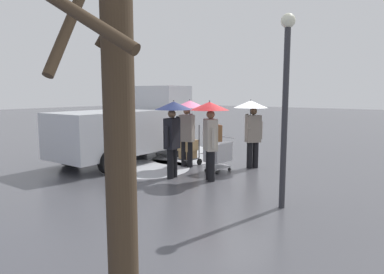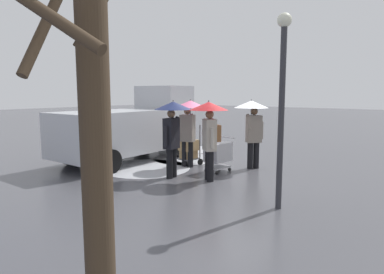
% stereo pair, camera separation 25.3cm
% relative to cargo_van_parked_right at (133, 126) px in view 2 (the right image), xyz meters
% --- Properties ---
extents(ground_plane, '(90.00, 90.00, 0.00)m').
position_rel_cargo_van_parked_right_xyz_m(ground_plane, '(-3.58, -0.61, -1.18)').
color(ground_plane, '#4C4C51').
extents(slush_patch_near_cluster, '(2.27, 2.27, 0.01)m').
position_rel_cargo_van_parked_right_xyz_m(slush_patch_near_cluster, '(-1.34, -1.23, -1.18)').
color(slush_patch_near_cluster, '#ADAFB5').
rests_on(slush_patch_near_cluster, ground).
extents(slush_patch_under_van, '(2.77, 2.77, 0.01)m').
position_rel_cargo_van_parked_right_xyz_m(slush_patch_under_van, '(-1.33, 0.69, -1.18)').
color(slush_patch_under_van, silver).
rests_on(slush_patch_under_van, ground).
extents(slush_patch_far_side, '(2.39, 2.39, 0.01)m').
position_rel_cargo_van_parked_right_xyz_m(slush_patch_far_side, '(0.01, -2.68, -1.18)').
color(slush_patch_far_side, silver).
rests_on(slush_patch_far_side, ground).
extents(cargo_van_parked_right, '(2.29, 5.39, 2.60)m').
position_rel_cargo_van_parked_right_xyz_m(cargo_van_parked_right, '(0.00, 0.00, 0.00)').
color(cargo_van_parked_right, '#B7BABF').
rests_on(cargo_van_parked_right, ground).
extents(shopping_cart_vendor, '(0.62, 0.86, 1.04)m').
position_rel_cargo_van_parked_right_xyz_m(shopping_cart_vendor, '(-3.37, -0.29, -0.61)').
color(shopping_cart_vendor, '#B2B2B7').
rests_on(shopping_cart_vendor, ground).
extents(hand_dolly_boxes, '(0.60, 0.76, 1.32)m').
position_rel_cargo_van_parked_right_xyz_m(hand_dolly_boxes, '(-2.11, -0.48, -0.66)').
color(hand_dolly_boxes, '#515156').
rests_on(hand_dolly_boxes, ground).
extents(pedestrian_pink_side, '(1.04, 1.04, 2.15)m').
position_rel_cargo_van_parked_right_xyz_m(pedestrian_pink_side, '(-3.95, -1.31, 0.41)').
color(pedestrian_pink_side, black).
rests_on(pedestrian_pink_side, ground).
extents(pedestrian_black_side, '(1.04, 1.04, 2.15)m').
position_rel_cargo_van_parked_right_xyz_m(pedestrian_black_side, '(-3.74, 0.67, 0.39)').
color(pedestrian_black_side, black).
rests_on(pedestrian_black_side, ground).
extents(pedestrian_white_side, '(1.04, 1.04, 2.15)m').
position_rel_cargo_van_parked_right_xyz_m(pedestrian_white_side, '(-2.76, 1.05, 0.41)').
color(pedestrian_white_side, black).
rests_on(pedestrian_white_side, ground).
extents(pedestrian_far_side, '(1.04, 1.04, 2.15)m').
position_rel_cargo_van_parked_right_xyz_m(pedestrian_far_side, '(-2.28, -0.27, 0.41)').
color(pedestrian_far_side, black).
rests_on(pedestrian_far_side, ground).
extents(bare_tree_near, '(0.98, 0.95, 4.27)m').
position_rel_cargo_van_parked_right_xyz_m(bare_tree_near, '(-6.73, 6.44, 0.92)').
color(bare_tree_near, '#423323').
rests_on(bare_tree_near, ground).
extents(street_lamp, '(0.28, 0.28, 3.86)m').
position_rel_cargo_van_parked_right_xyz_m(street_lamp, '(-6.16, 1.64, 1.19)').
color(street_lamp, '#2D2D33').
rests_on(street_lamp, ground).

